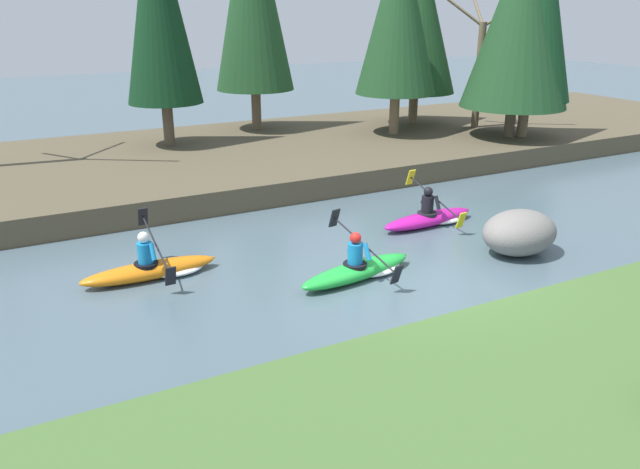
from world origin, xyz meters
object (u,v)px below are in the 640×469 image
Objects in this scene: kayaker_lead at (432,217)px; kayaker_trailing at (155,268)px; kayaker_middle at (361,268)px; boulder_midstream at (519,233)px.

kayaker_lead is 1.01× the size of kayaker_trailing.
boulder_midstream is at bearing -17.31° from kayaker_middle.
kayaker_lead is 1.60× the size of boulder_midstream.
kayaker_lead is 6.91m from kayaker_trailing.
kayaker_trailing is at bearing 161.77° from boulder_midstream.
kayaker_middle is 4.16m from kayaker_trailing.
kayaker_trailing is (-6.91, 0.00, 0.00)m from kayaker_lead.
kayaker_middle is 1.60× the size of boulder_midstream.
boulder_midstream is (0.51, -2.44, 0.30)m from kayaker_lead.
kayaker_middle is (-3.23, -1.94, 0.00)m from kayaker_lead.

